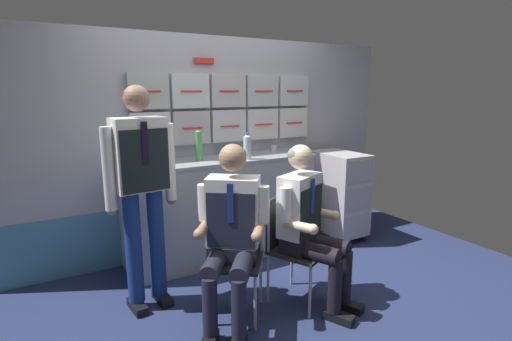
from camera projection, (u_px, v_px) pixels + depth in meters
ground at (291, 305)px, 3.03m from camera, size 4.80×4.80×0.04m
galley_bulkhead at (217, 144)px, 3.98m from camera, size 4.20×0.14×2.15m
galley_counter at (222, 208)px, 3.81m from camera, size 1.89×0.53×0.99m
service_trolley at (338, 192)px, 4.33m from camera, size 0.40×0.65×0.96m
folding_chair_left at (236, 245)px, 2.88m from camera, size 0.56×0.56×0.83m
crew_member_left at (231, 227)px, 2.69m from camera, size 0.64×0.69×1.27m
folding_chair_center at (290, 237)px, 3.03m from camera, size 0.53×0.53×0.83m
crew_member_center at (309, 220)px, 2.90m from camera, size 0.56×0.68×1.24m
crew_member_standing at (141, 180)px, 2.81m from camera, size 0.53×0.29×1.67m
water_bottle_tall at (199, 145)px, 3.57m from camera, size 0.06×0.06×0.31m
water_bottle_blue_cap at (247, 147)px, 3.65m from camera, size 0.07×0.07×0.26m
coffee_cup_white at (148, 158)px, 3.47m from camera, size 0.07×0.07×0.08m
paper_cup_tan at (274, 148)px, 4.17m from camera, size 0.06×0.06×0.06m
paper_cup_blue at (223, 151)px, 3.90m from camera, size 0.07×0.07×0.07m
espresso_cup_small at (145, 163)px, 3.23m from camera, size 0.07×0.07×0.08m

